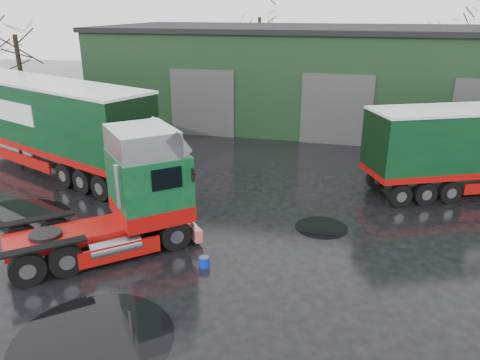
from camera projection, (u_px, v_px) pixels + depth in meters
name	position (u px, v px, depth m)	size (l,w,h in m)	color
ground	(241.00, 255.00, 14.97)	(100.00, 100.00, 0.00)	black
warehouse	(343.00, 75.00, 31.55)	(32.40, 12.40, 6.30)	black
hero_tractor	(94.00, 195.00, 14.55)	(2.71, 6.39, 3.97)	#0C4621
trailer_left	(42.00, 124.00, 22.69)	(2.83, 13.82, 4.29)	silver
wash_bucket	(204.00, 262.00, 14.29)	(0.34, 0.34, 0.31)	#0827B8
tree_left	(19.00, 64.00, 28.38)	(4.40, 4.40, 8.50)	black
tree_back_a	(259.00, 39.00, 41.96)	(4.40, 4.40, 9.50)	black
tree_back_b	(449.00, 55.00, 38.55)	(4.40, 4.40, 7.50)	black
puddle_0	(93.00, 340.00, 11.16)	(3.88, 3.88, 0.01)	black
puddle_1	(321.00, 227.00, 16.86)	(1.90, 1.90, 0.01)	black
puddle_2	(7.00, 222.00, 17.26)	(4.55, 4.55, 0.01)	black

